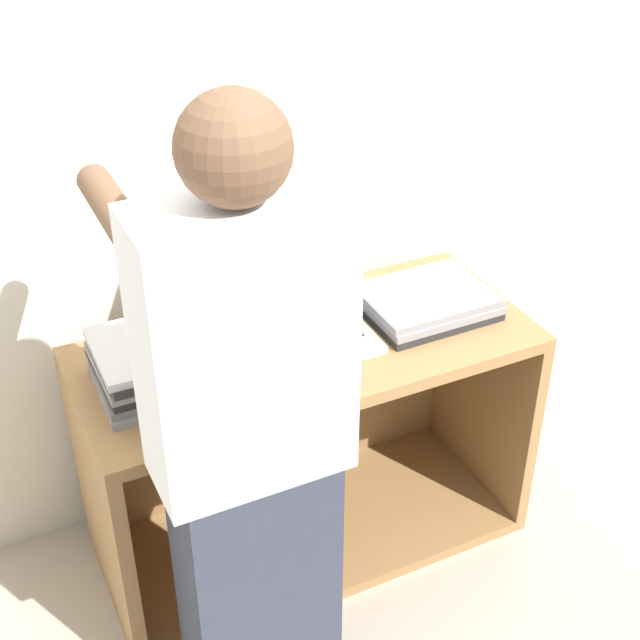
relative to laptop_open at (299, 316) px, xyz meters
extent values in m
plane|color=#9E9384|center=(0.00, -0.32, -0.76)|extent=(12.00, 12.00, 0.00)
cube|color=beige|center=(0.00, 0.33, 0.44)|extent=(8.00, 0.05, 2.40)
cube|color=olive|center=(0.00, -0.05, -0.08)|extent=(1.22, 0.54, 0.04)
cube|color=olive|center=(0.00, -0.05, -0.74)|extent=(1.22, 0.54, 0.04)
cube|color=olive|center=(-0.59, -0.05, -0.41)|extent=(0.04, 0.54, 0.63)
cube|color=olive|center=(0.59, -0.05, -0.41)|extent=(0.04, 0.54, 0.63)
cube|color=olive|center=(0.00, 0.20, -0.41)|extent=(1.14, 0.04, 0.63)
cube|color=#B7B7BC|center=(0.00, -0.05, -0.05)|extent=(0.34, 0.26, 0.02)
cube|color=#28282B|center=(0.00, -0.04, -0.04)|extent=(0.28, 0.15, 0.00)
cube|color=#B7B7BC|center=(0.00, 0.10, 0.09)|extent=(0.34, 0.03, 0.26)
cube|color=black|center=(0.00, 0.09, 0.09)|extent=(0.30, 0.02, 0.23)
cube|color=gray|center=(-0.38, -0.06, -0.05)|extent=(0.35, 0.27, 0.02)
cube|color=slate|center=(-0.37, -0.05, -0.03)|extent=(0.35, 0.28, 0.02)
cube|color=#232326|center=(-0.37, -0.04, 0.00)|extent=(0.35, 0.27, 0.02)
cube|color=gray|center=(-0.37, -0.04, 0.02)|extent=(0.34, 0.27, 0.02)
cube|color=#232326|center=(-0.37, -0.05, 0.04)|extent=(0.34, 0.27, 0.02)
cube|color=#B7B7BC|center=(-0.37, -0.05, 0.06)|extent=(0.34, 0.27, 0.02)
cube|color=#232326|center=(0.36, -0.05, -0.05)|extent=(0.34, 0.27, 0.02)
cube|color=gray|center=(0.36, -0.05, -0.03)|extent=(0.34, 0.27, 0.02)
cube|color=gray|center=(0.36, -0.05, 0.00)|extent=(0.34, 0.27, 0.02)
cube|color=#2D3342|center=(-0.33, -0.48, -0.38)|extent=(0.34, 0.20, 0.76)
cube|color=white|center=(-0.33, -0.48, 0.30)|extent=(0.40, 0.20, 0.60)
sphere|color=brown|center=(-0.33, -0.48, 0.70)|extent=(0.20, 0.20, 0.20)
cylinder|color=brown|center=(-0.49, -0.22, 0.51)|extent=(0.07, 0.32, 0.07)
cylinder|color=brown|center=(-0.17, -0.22, 0.51)|extent=(0.07, 0.32, 0.07)
cube|color=red|center=(-0.37, -0.12, 0.07)|extent=(0.06, 0.02, 0.01)
camera|label=1|loc=(-0.81, -1.81, 1.26)|focal=50.00mm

